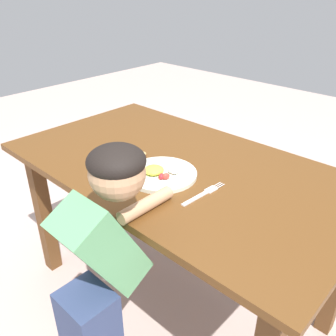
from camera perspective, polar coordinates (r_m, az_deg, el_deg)
ground_plane at (r=1.94m, az=1.21°, el=-19.30°), size 8.00×8.00×0.00m
dining_table at (r=1.53m, az=1.45°, el=-3.00°), size 1.46×0.83×0.75m
plate at (r=1.38m, az=-1.12°, el=-0.88°), size 0.27×0.27×0.04m
fork at (r=1.27m, az=5.64°, el=-4.14°), size 0.03×0.21×0.01m
spoon at (r=1.51m, az=-6.04°, el=1.58°), size 0.06×0.23×0.02m
person at (r=1.21m, az=-10.49°, el=-17.62°), size 0.17×0.45×1.02m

